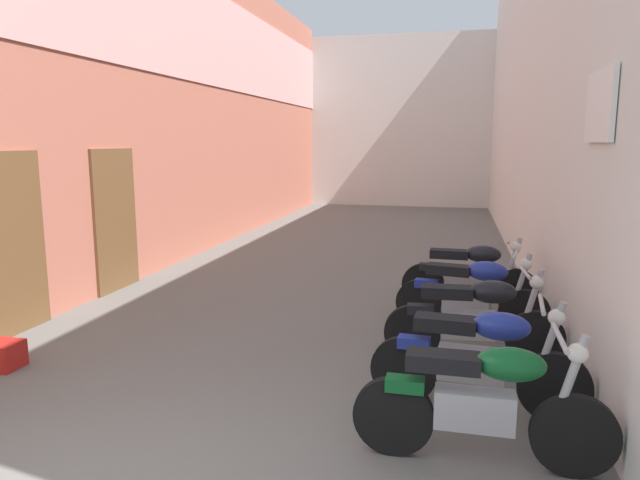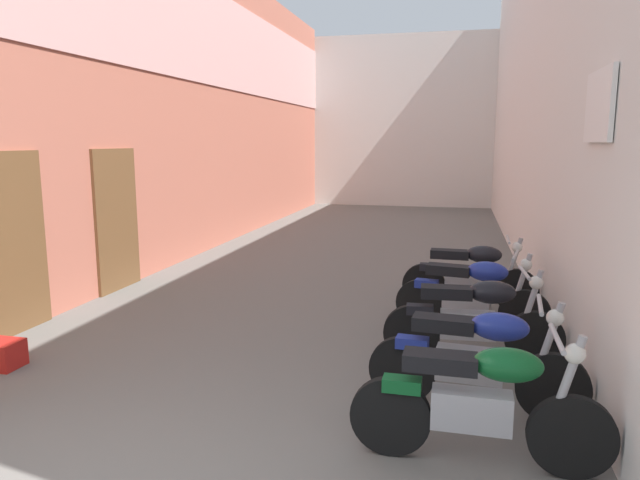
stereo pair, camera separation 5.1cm
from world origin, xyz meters
TOP-DOWN VIEW (x-y plane):
  - ground_plane at (0.00, 7.28)m, footprint 34.55×34.55m
  - building_left at (-3.36, 9.22)m, footprint 0.45×18.55m
  - building_right at (3.37, 9.27)m, footprint 0.45×18.55m
  - building_far_end at (0.00, 19.55)m, footprint 9.33×2.00m
  - motorcycle_nearest at (2.23, 1.65)m, footprint 1.85×0.58m
  - motorcycle_second at (2.23, 2.52)m, footprint 1.85×0.58m
  - motorcycle_third at (2.23, 3.65)m, footprint 1.85×0.58m
  - motorcycle_fourth at (2.23, 4.67)m, footprint 1.84×0.58m
  - motorcycle_fifth at (2.23, 5.74)m, footprint 1.85×0.58m

SIDE VIEW (x-z plane):
  - ground_plane at x=0.00m, z-range 0.00..0.00m
  - motorcycle_nearest at x=2.23m, z-range -0.02..1.02m
  - motorcycle_second at x=2.23m, z-range -0.02..1.02m
  - motorcycle_third at x=2.23m, z-range -0.02..1.02m
  - motorcycle_fourth at x=2.23m, z-range -0.02..1.02m
  - motorcycle_fifth at x=2.23m, z-range -0.02..1.02m
  - building_far_end at x=0.00m, z-range 0.00..5.99m
  - building_left at x=-3.36m, z-range 0.02..6.24m
  - building_right at x=3.37m, z-range 0.00..7.49m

